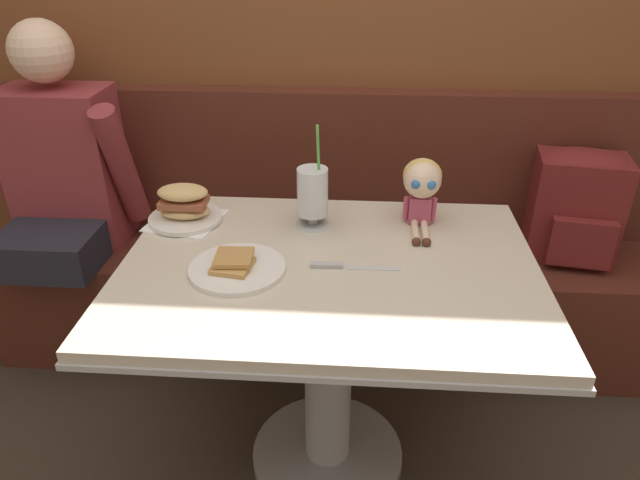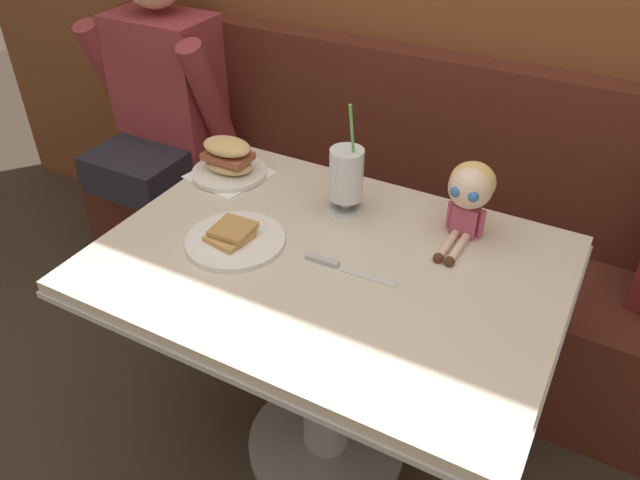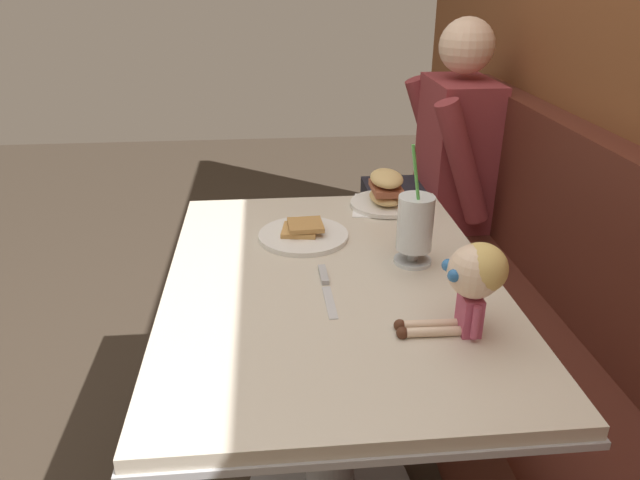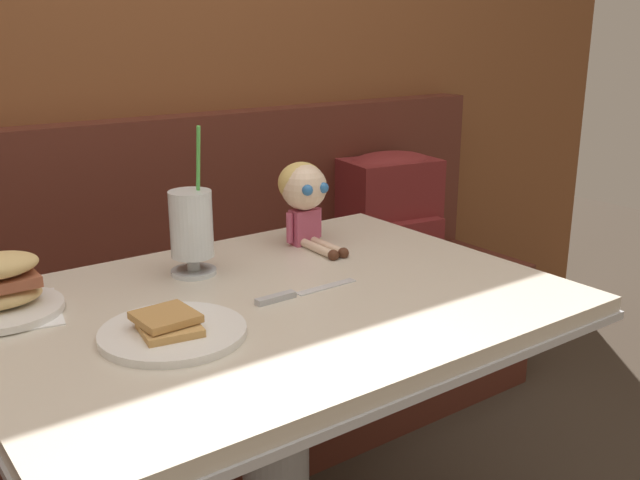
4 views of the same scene
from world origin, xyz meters
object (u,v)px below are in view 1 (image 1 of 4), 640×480
milkshake_glass (313,195)px  diner_patron (62,170)px  butter_knife (340,266)px  seated_doll (422,183)px  toast_plate (236,267)px  backpack (576,204)px  sandwich_plate (184,207)px

milkshake_glass → diner_patron: 1.02m
butter_knife → seated_doll: 0.38m
toast_plate → backpack: size_ratio=0.62×
diner_patron → backpack: bearing=0.7°
toast_plate → sandwich_plate: bearing=127.5°
toast_plate → butter_knife: toast_plate is taller
butter_knife → diner_patron: size_ratio=0.29×
butter_knife → seated_doll: (0.23, 0.27, 0.12)m
milkshake_glass → backpack: milkshake_glass is taller
seated_doll → backpack: bearing=30.5°
sandwich_plate → butter_knife: (0.47, -0.24, -0.04)m
toast_plate → milkshake_glass: (0.18, 0.27, 0.09)m
seated_doll → diner_patron: diner_patron is taller
diner_patron → seated_doll: bearing=-14.5°
milkshake_glass → diner_patron: size_ratio=0.39×
sandwich_plate → milkshake_glass: bearing=-0.7°
milkshake_glass → butter_knife: 0.27m
seated_doll → backpack: seated_doll is taller
toast_plate → backpack: 1.27m
backpack → diner_patron: 1.85m
backpack → diner_patron: diner_patron is taller
milkshake_glass → butter_knife: size_ratio=1.34×
milkshake_glass → toast_plate: bearing=-123.2°
backpack → sandwich_plate: bearing=-163.4°
milkshake_glass → butter_knife: bearing=-69.1°
toast_plate → diner_patron: (-0.77, 0.63, -0.01)m
toast_plate → milkshake_glass: 0.33m
milkshake_glass → sandwich_plate: size_ratio=1.35×
seated_doll → backpack: (0.59, 0.35, -0.21)m
sandwich_plate → backpack: sandwich_plate is taller
milkshake_glass → sandwich_plate: 0.39m
seated_doll → diner_patron: (-1.26, 0.33, -0.13)m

